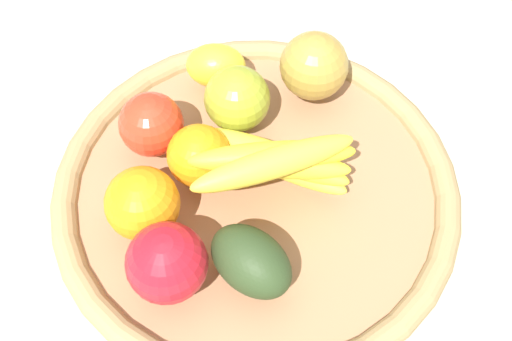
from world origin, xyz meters
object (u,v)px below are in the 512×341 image
(apple_2, at_px, (317,67))
(lemon_0, at_px, (216,66))
(apple_1, at_px, (167,263))
(banana_bunch, at_px, (272,160))
(apple_3, at_px, (151,124))
(avocado, at_px, (251,261))
(apple_0, at_px, (237,99))
(orange_1, at_px, (142,203))
(orange_0, at_px, (199,156))

(apple_2, bearing_deg, lemon_0, 19.53)
(lemon_0, xyz_separation_m, apple_1, (-0.09, 0.25, 0.01))
(banana_bunch, height_order, apple_3, banana_bunch)
(apple_3, xyz_separation_m, avocado, (-0.17, 0.09, -0.01))
(apple_3, relative_size, apple_0, 0.95)
(lemon_0, xyz_separation_m, apple_2, (-0.11, -0.04, 0.01))
(orange_1, height_order, apple_1, apple_1)
(orange_1, distance_m, apple_1, 0.07)
(apple_2, bearing_deg, avocado, 99.55)
(lemon_0, relative_size, apple_1, 0.91)
(lemon_0, bearing_deg, orange_1, 98.40)
(lemon_0, distance_m, apple_2, 0.12)
(orange_1, xyz_separation_m, apple_1, (-0.06, 0.05, 0.00))
(lemon_0, distance_m, apple_1, 0.27)
(apple_1, bearing_deg, lemon_0, -71.02)
(apple_2, bearing_deg, apple_3, 50.51)
(apple_2, xyz_separation_m, apple_1, (0.03, 0.29, -0.00))
(banana_bunch, height_order, avocado, banana_bunch)
(apple_2, distance_m, apple_1, 0.29)
(banana_bunch, height_order, orange_1, banana_bunch)
(apple_0, bearing_deg, banana_bunch, 139.98)
(banana_bunch, xyz_separation_m, apple_2, (0.01, -0.14, -0.00))
(banana_bunch, relative_size, apple_2, 2.19)
(lemon_0, relative_size, banana_bunch, 0.41)
(lemon_0, relative_size, avocado, 0.80)
(avocado, relative_size, orange_1, 1.18)
(orange_0, bearing_deg, apple_0, -90.42)
(orange_0, xyz_separation_m, avocado, (-0.10, 0.08, -0.00))
(apple_3, height_order, orange_1, orange_1)
(avocado, distance_m, apple_2, 0.25)
(orange_0, relative_size, orange_1, 0.90)
(apple_1, xyz_separation_m, apple_0, (0.04, -0.21, -0.00))
(apple_3, height_order, avocado, apple_3)
(lemon_0, distance_m, orange_1, 0.21)
(avocado, height_order, orange_1, orange_1)
(apple_2, xyz_separation_m, orange_1, (0.08, 0.25, -0.00))
(lemon_0, relative_size, apple_2, 0.89)
(lemon_0, xyz_separation_m, apple_0, (-0.05, 0.04, 0.01))
(lemon_0, bearing_deg, apple_2, -160.47)
(orange_0, distance_m, orange_1, 0.08)
(banana_bunch, xyz_separation_m, apple_1, (0.04, 0.15, -0.00))
(avocado, height_order, apple_2, apple_2)
(orange_0, height_order, orange_1, orange_1)
(banana_bunch, distance_m, orange_1, 0.14)
(apple_2, xyz_separation_m, apple_0, (0.06, 0.08, -0.00))
(apple_1, bearing_deg, apple_0, -80.29)
(orange_0, distance_m, lemon_0, 0.14)
(lemon_0, xyz_separation_m, avocado, (-0.15, 0.21, 0.00))
(banana_bunch, distance_m, apple_0, 0.10)
(banana_bunch, xyz_separation_m, apple_0, (0.07, -0.06, -0.01))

